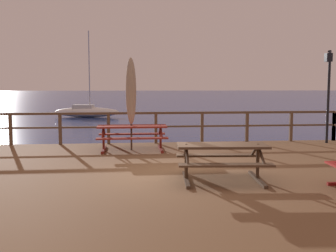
% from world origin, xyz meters
% --- Properties ---
extents(ground_plane, '(600.00, 600.00, 0.00)m').
position_xyz_m(ground_plane, '(0.00, 0.00, 0.00)').
color(ground_plane, navy).
extents(wooden_deck, '(13.31, 10.02, 0.78)m').
position_xyz_m(wooden_deck, '(0.00, 0.00, 0.39)').
color(wooden_deck, brown).
rests_on(wooden_deck, ground).
extents(railing_waterside_far, '(13.11, 0.10, 1.09)m').
position_xyz_m(railing_waterside_far, '(-0.00, 4.86, 1.51)').
color(railing_waterside_far, brown).
rests_on(railing_waterside_far, wooden_deck).
extents(picnic_table_mid_centre, '(2.13, 1.42, 0.78)m').
position_xyz_m(picnic_table_mid_centre, '(-0.84, 3.38, 1.34)').
color(picnic_table_mid_centre, maroon).
rests_on(picnic_table_mid_centre, wooden_deck).
extents(picnic_table_mid_left, '(1.96, 1.56, 0.78)m').
position_xyz_m(picnic_table_mid_left, '(0.96, -0.84, 1.33)').
color(picnic_table_mid_left, brown).
rests_on(picnic_table_mid_left, wooden_deck).
extents(patio_umbrella_tall_front, '(0.32, 0.32, 2.84)m').
position_xyz_m(patio_umbrella_tall_front, '(-0.86, 3.40, 2.58)').
color(patio_umbrella_tall_front, '#4C3828').
rests_on(patio_umbrella_tall_front, wooden_deck).
extents(lamp_post_hooked, '(0.44, 0.61, 3.20)m').
position_xyz_m(lamp_post_hooked, '(5.85, 4.15, 2.89)').
color(lamp_post_hooked, black).
rests_on(lamp_post_hooked, wooden_deck).
extents(sailboat_distant, '(6.20, 2.69, 7.72)m').
position_xyz_m(sailboat_distant, '(-4.65, 27.68, 0.51)').
color(sailboat_distant, white).
rests_on(sailboat_distant, ground).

